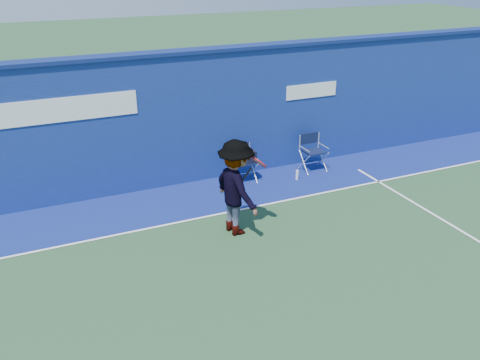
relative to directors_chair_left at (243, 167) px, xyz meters
name	(u,v)px	position (x,y,z in m)	size (l,w,h in m)	color
ground	(272,309)	(-1.55, -4.54, -0.38)	(80.00, 80.00, 0.00)	#26482A
stadium_wall	(169,120)	(-1.56, 0.66, 1.17)	(24.00, 0.50, 3.08)	navy
out_of_bounds_strip	(187,200)	(-1.55, -0.44, -0.37)	(24.00, 1.80, 0.01)	navy
court_lines	(255,287)	(-1.55, -3.94, -0.36)	(24.00, 12.00, 0.01)	white
directors_chair_left	(243,167)	(0.00, 0.00, 0.00)	(0.54, 0.48, 0.90)	silver
directors_chair_right	(313,159)	(1.89, -0.06, -0.09)	(0.55, 0.49, 0.91)	silver
water_bottle	(297,175)	(1.23, -0.43, -0.25)	(0.07, 0.07, 0.25)	white
tennis_player	(236,188)	(-1.10, -2.13, 0.57)	(1.02, 1.32, 1.89)	#EA4738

